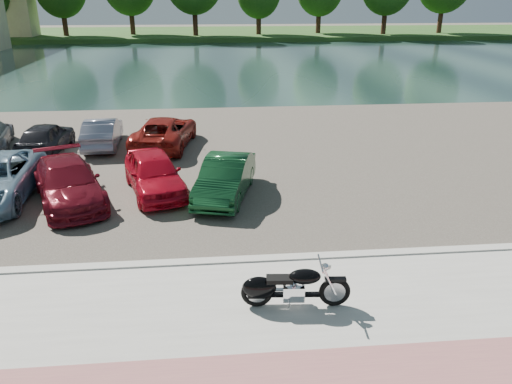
# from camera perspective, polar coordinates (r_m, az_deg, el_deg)

# --- Properties ---
(ground) EXTENTS (200.00, 200.00, 0.00)m
(ground) POSITION_cam_1_polar(r_m,az_deg,el_deg) (11.07, 3.39, -13.13)
(ground) COLOR #595447
(ground) RESTS_ON ground
(promenade) EXTENTS (60.00, 6.00, 0.10)m
(promenade) POSITION_cam_1_polar(r_m,az_deg,el_deg) (10.25, 4.27, -16.09)
(promenade) COLOR #A7A49D
(promenade) RESTS_ON ground
(kerb) EXTENTS (60.00, 0.30, 0.14)m
(kerb) POSITION_cam_1_polar(r_m,az_deg,el_deg) (12.71, 2.04, -7.71)
(kerb) COLOR #A7A49D
(kerb) RESTS_ON ground
(parking_lot) EXTENTS (60.00, 18.00, 0.04)m
(parking_lot) POSITION_cam_1_polar(r_m,az_deg,el_deg) (20.98, -1.10, 4.37)
(parking_lot) COLOR #403B34
(parking_lot) RESTS_ON ground
(river) EXTENTS (120.00, 40.00, 0.00)m
(river) POSITION_cam_1_polar(r_m,az_deg,el_deg) (49.37, -3.77, 14.52)
(river) COLOR #1A2F2D
(river) RESTS_ON ground
(far_bank) EXTENTS (120.00, 24.00, 0.60)m
(far_bank) POSITION_cam_1_polar(r_m,az_deg,el_deg) (81.18, -4.57, 17.61)
(far_bank) COLOR #234C1B
(far_bank) RESTS_ON ground
(motorcycle) EXTENTS (2.33, 0.75, 1.05)m
(motorcycle) POSITION_cam_1_polar(r_m,az_deg,el_deg) (10.72, 3.40, -10.81)
(motorcycle) COLOR black
(motorcycle) RESTS_ON promenade
(car_3) EXTENTS (3.42, 4.92, 1.32)m
(car_3) POSITION_cam_1_polar(r_m,az_deg,el_deg) (16.97, -20.66, 1.03)
(car_3) COLOR maroon
(car_3) RESTS_ON parking_lot
(car_4) EXTENTS (2.68, 4.32, 1.37)m
(car_4) POSITION_cam_1_polar(r_m,az_deg,el_deg) (17.00, -11.58, 2.15)
(car_4) COLOR #B70C1F
(car_4) RESTS_ON parking_lot
(car_5) EXTENTS (2.33, 4.19, 1.31)m
(car_5) POSITION_cam_1_polar(r_m,az_deg,el_deg) (16.34, -3.53, 1.63)
(car_5) COLOR #103C1E
(car_5) RESTS_ON parking_lot
(car_8) EXTENTS (1.76, 3.85, 1.28)m
(car_8) POSITION_cam_1_polar(r_m,az_deg,el_deg) (22.76, -22.91, 5.77)
(car_8) COLOR black
(car_8) RESTS_ON parking_lot
(car_9) EXTENTS (1.52, 3.88, 1.26)m
(car_9) POSITION_cam_1_polar(r_m,az_deg,el_deg) (22.79, -17.15, 6.53)
(car_9) COLOR slate
(car_9) RESTS_ON parking_lot
(car_10) EXTENTS (2.90, 5.00, 1.31)m
(car_10) POSITION_cam_1_polar(r_m,az_deg,el_deg) (22.17, -10.42, 6.79)
(car_10) COLOR maroon
(car_10) RESTS_ON parking_lot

